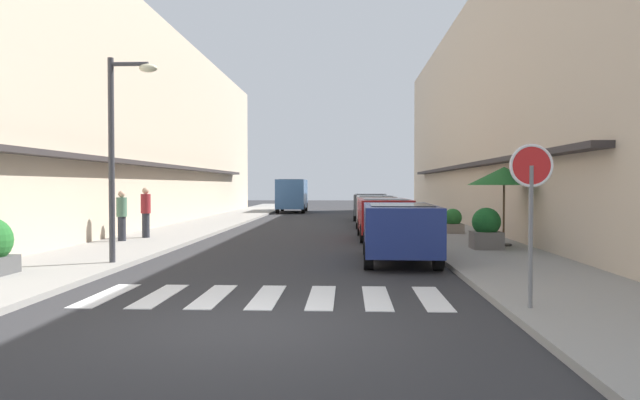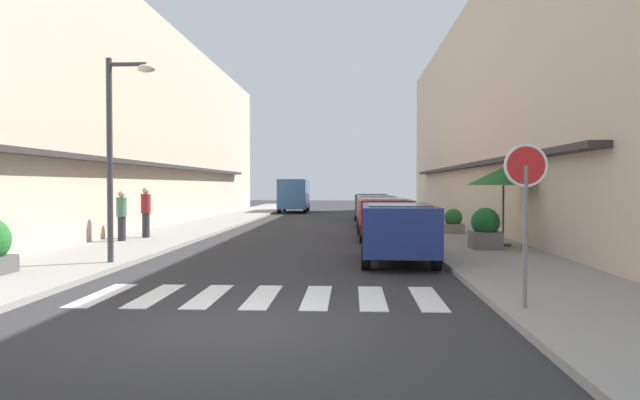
# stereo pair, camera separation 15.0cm
# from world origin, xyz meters

# --- Properties ---
(ground_plane) EXTENTS (98.19, 98.19, 0.00)m
(ground_plane) POSITION_xyz_m (0.00, 17.85, 0.00)
(ground_plane) COLOR #2B2B2D
(sidewalk_left) EXTENTS (3.15, 62.48, 0.12)m
(sidewalk_left) POSITION_xyz_m (-5.33, 17.85, 0.06)
(sidewalk_left) COLOR gray
(sidewalk_left) RESTS_ON ground_plane
(sidewalk_right) EXTENTS (3.15, 62.48, 0.12)m
(sidewalk_right) POSITION_xyz_m (5.33, 17.85, 0.06)
(sidewalk_right) COLOR gray
(sidewalk_right) RESTS_ON ground_plane
(building_row_left) EXTENTS (5.50, 42.17, 9.47)m
(building_row_left) POSITION_xyz_m (-9.40, 19.08, 4.73)
(building_row_left) COLOR #C6B299
(building_row_left) RESTS_ON ground_plane
(building_row_right) EXTENTS (5.50, 42.17, 10.44)m
(building_row_right) POSITION_xyz_m (9.40, 19.08, 5.22)
(building_row_right) COLOR #C6B299
(building_row_right) RESTS_ON ground_plane
(crosswalk) EXTENTS (6.15, 2.20, 0.01)m
(crosswalk) POSITION_xyz_m (-0.00, 2.11, 0.01)
(crosswalk) COLOR silver
(crosswalk) RESTS_ON ground_plane
(parked_car_near) EXTENTS (1.89, 4.36, 1.47)m
(parked_car_near) POSITION_xyz_m (2.71, 6.84, 0.92)
(parked_car_near) COLOR navy
(parked_car_near) RESTS_ON ground_plane
(parked_car_mid) EXTENTS (1.85, 4.34, 1.47)m
(parked_car_mid) POSITION_xyz_m (2.71, 13.05, 0.92)
(parked_car_mid) COLOR maroon
(parked_car_mid) RESTS_ON ground_plane
(parked_car_far) EXTENTS (1.86, 3.94, 1.47)m
(parked_car_far) POSITION_xyz_m (2.71, 19.06, 0.92)
(parked_car_far) COLOR silver
(parked_car_far) RESTS_ON ground_plane
(parked_car_distant) EXTENTS (1.97, 4.15, 1.47)m
(parked_car_distant) POSITION_xyz_m (2.71, 24.80, 0.92)
(parked_car_distant) COLOR #4C5156
(parked_car_distant) RESTS_ON ground_plane
(delivery_van) EXTENTS (2.09, 5.43, 2.37)m
(delivery_van) POSITION_xyz_m (-2.56, 33.73, 1.41)
(delivery_van) COLOR #33598C
(delivery_van) RESTS_ON ground_plane
(round_street_sign) EXTENTS (0.65, 0.07, 2.45)m
(round_street_sign) POSITION_xyz_m (4.12, 0.86, 1.99)
(round_street_sign) COLOR slate
(round_street_sign) RESTS_ON sidewalk_right
(street_lamp) EXTENTS (1.19, 0.28, 4.83)m
(street_lamp) POSITION_xyz_m (-3.97, 5.58, 3.11)
(street_lamp) COLOR #38383D
(street_lamp) RESTS_ON sidewalk_left
(cafe_umbrella) EXTENTS (2.17, 2.17, 2.39)m
(cafe_umbrella) POSITION_xyz_m (6.12, 9.84, 2.22)
(cafe_umbrella) COLOR #262626
(cafe_umbrella) RESTS_ON sidewalk_right
(planter_midblock) EXTENTS (0.84, 0.84, 1.19)m
(planter_midblock) POSITION_xyz_m (5.40, 8.98, 0.69)
(planter_midblock) COLOR slate
(planter_midblock) RESTS_ON sidewalk_right
(planter_far) EXTENTS (0.75, 0.75, 0.93)m
(planter_far) POSITION_xyz_m (5.44, 14.49, 0.55)
(planter_far) COLOR gray
(planter_far) RESTS_ON sidewalk_right
(pedestrian_walking_near) EXTENTS (0.34, 0.34, 1.65)m
(pedestrian_walking_near) POSITION_xyz_m (-6.01, 10.81, 0.99)
(pedestrian_walking_near) COLOR #282B33
(pedestrian_walking_near) RESTS_ON sidewalk_left
(pedestrian_walking_far) EXTENTS (0.34, 0.34, 1.75)m
(pedestrian_walking_far) POSITION_xyz_m (-5.64, 12.04, 1.05)
(pedestrian_walking_far) COLOR #282B33
(pedestrian_walking_far) RESTS_ON sidewalk_left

